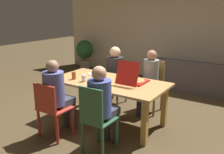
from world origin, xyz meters
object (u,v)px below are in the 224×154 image
person_3 (57,92)px  potted_plant (85,52)px  drinking_glass_0 (109,85)px  chair_0 (96,118)px  chair_2 (117,81)px  person_0 (102,101)px  drinking_glass_2 (84,78)px  dining_table (109,87)px  person_1 (149,77)px  pizza_box_0 (133,80)px  chair_3 (51,109)px  chair_1 (152,85)px  person_2 (113,71)px  plate_1 (106,83)px  couch (188,78)px  drinking_glass_1 (74,76)px  plate_0 (94,74)px

person_3 → potted_plant: 4.44m
person_3 → drinking_glass_0: (0.64, 0.49, 0.08)m
chair_0 → chair_2: (-0.82, 1.86, -0.06)m
person_0 → drinking_glass_2: 0.93m
dining_table → person_3: (-0.41, -0.84, 0.07)m
chair_2 → drinking_glass_0: chair_2 is taller
person_0 → drinking_glass_0: 0.49m
person_0 → person_1: bearing=90.0°
chair_0 → pizza_box_0: size_ratio=1.89×
dining_table → chair_0: size_ratio=2.03×
chair_2 → chair_3: size_ratio=0.96×
person_1 → pizza_box_0: person_1 is taller
person_3 → chair_0: bearing=-7.1°
chair_0 → person_1: bearing=90.0°
chair_1 → person_2: (-0.82, -0.14, 0.20)m
dining_table → pizza_box_0: 0.45m
plate_1 → person_0: bearing=-59.9°
chair_3 → couch: chair_3 is taller
chair_3 → chair_0: bearing=2.5°
pizza_box_0 → drinking_glass_1: size_ratio=3.86×
pizza_box_0 → drinking_glass_2: size_ratio=4.47×
person_2 → potted_plant: person_2 is taller
chair_0 → person_2: person_2 is taller
person_0 → pizza_box_0: (-0.01, 0.93, 0.08)m
chair_1 → plate_1: size_ratio=4.89×
person_0 → drinking_glass_1: person_0 is taller
person_3 → plate_1: (0.46, 0.67, 0.04)m
drinking_glass_1 → chair_1: bearing=49.6°
person_0 → person_2: (-0.82, 1.58, -0.01)m
pizza_box_0 → couch: 2.54m
person_0 → person_1: 1.56m
chair_2 → dining_table: bearing=-66.0°
pizza_box_0 → plate_1: bearing=-138.9°
couch → dining_table: bearing=-103.6°
chair_2 → person_3: bearing=-90.0°
drinking_glass_1 → couch: size_ratio=0.07×
person_1 → chair_3: 1.94m
person_3 → potted_plant: (-2.45, 3.70, -0.14)m
plate_0 → potted_plant: 3.53m
chair_0 → chair_1: 1.87m
drinking_glass_0 → plate_1: bearing=135.5°
drinking_glass_1 → chair_0: bearing=-35.2°
person_0 → couch: 3.45m
chair_1 → plate_1: (-0.36, -1.09, 0.24)m
person_0 → couch: size_ratio=0.61×
chair_0 → chair_3: 0.82m
person_3 → pizza_box_0: bearing=50.3°
drinking_glass_0 → plate_0: bearing=141.0°
dining_table → person_0: (0.41, -0.79, 0.08)m
chair_3 → drinking_glass_0: chair_3 is taller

